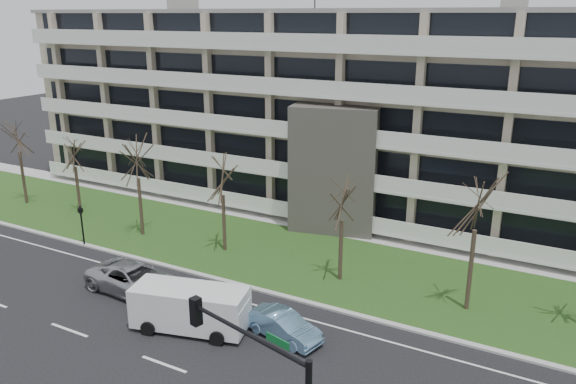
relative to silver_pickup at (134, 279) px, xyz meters
The scene contains 16 objects.
ground 7.49m from the silver_pickup, 37.72° to the right, with size 160.00×160.00×0.00m, color black.
grass_verge 10.32m from the silver_pickup, 55.10° to the left, with size 90.00×10.00×0.06m, color #254517.
curb 6.86m from the silver_pickup, 30.31° to the left, with size 90.00×0.35×0.12m, color #B2B2AD.
sidewalk 15.16m from the silver_pickup, 67.10° to the left, with size 90.00×2.00×0.08m, color #B2B2AD.
lane_edge_line 6.25m from the silver_pickup, 18.26° to the left, with size 90.00×0.12×0.01m, color white.
apartment_building 22.63m from the silver_pickup, 74.18° to the left, with size 60.50×15.10×18.75m.
silver_pickup is the anchor object (origin of this frame).
blue_sedan 9.55m from the silver_pickup, ahead, with size 1.39×3.99×1.32m, color #7AABD4.
white_van 5.44m from the silver_pickup, 16.61° to the right, with size 6.02×3.42×2.20m.
pedestrian_signal 8.47m from the silver_pickup, 156.10° to the left, with size 0.28×0.23×2.82m.
tree_0 20.96m from the silver_pickup, 158.14° to the left, with size 3.92×3.92×7.83m.
tree_1 15.61m from the silver_pickup, 148.82° to the left, with size 3.41×3.41×6.83m.
tree_2 10.10m from the silver_pickup, 129.41° to the left, with size 3.72×3.72×7.44m.
tree_3 8.62m from the silver_pickup, 81.31° to the left, with size 3.43×3.43×6.86m.
tree_4 12.52m from the silver_pickup, 35.88° to the left, with size 3.33×3.33×6.67m.
tree_5 18.93m from the silver_pickup, 22.16° to the left, with size 4.03×4.03×8.05m.
Camera 1 is at (15.07, -16.35, 14.92)m, focal length 35.00 mm.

